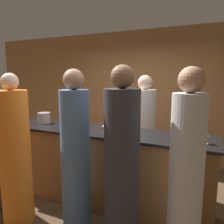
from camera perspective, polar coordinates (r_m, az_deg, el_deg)
The scene contains 13 objects.
ground_plane at distance 3.49m, azimuth -3.72°, elevation -22.04°, with size 14.00×14.00×0.00m, color #4C3823.
back_wall at distance 4.88m, azimuth 7.24°, elevation 4.25°, with size 8.00×0.06×2.80m.
bar_counter at distance 3.25m, azimuth -3.82°, elevation -13.86°, with size 3.16×0.68×1.07m.
bartender at distance 3.66m, azimuth 8.32°, elevation -6.09°, with size 0.37×0.37×1.84m.
guest_1 at distance 2.27m, azimuth 2.55°, elevation -14.51°, with size 0.36×0.36×1.92m.
guest_2 at distance 2.55m, azimuth -9.47°, elevation -12.04°, with size 0.33×0.33×1.89m.
guest_3 at distance 2.96m, azimuth -23.99°, elevation -10.37°, with size 0.37×0.37×1.85m.
guest_4 at distance 2.18m, azimuth 18.74°, elevation -15.90°, with size 0.31×0.31×1.90m.
wine_bottle_0 at distance 3.22m, azimuth -10.74°, elevation -2.16°, with size 0.08×0.08×0.29m.
ice_bucket at distance 3.68m, azimuth -17.31°, elevation -1.44°, with size 0.20×0.20×0.17m.
wine_glass_0 at distance 2.62m, azimuth 23.38°, elevation -5.20°, with size 0.08×0.08×0.16m.
wine_glass_1 at distance 3.63m, azimuth -23.84°, elevation -1.35°, with size 0.08×0.08×0.16m.
wine_glass_2 at distance 2.91m, azimuth -1.76°, elevation -3.21°, with size 0.08×0.08×0.15m.
Camera 1 is at (1.41, -2.64, 1.80)m, focal length 35.00 mm.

